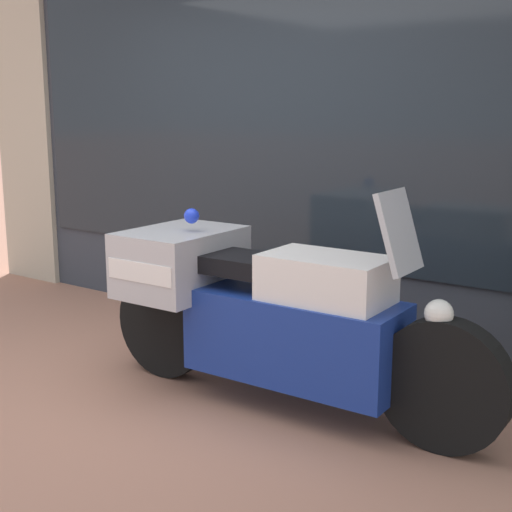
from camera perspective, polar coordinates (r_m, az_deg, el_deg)
ground_plane at (r=4.20m, az=-13.68°, el=-11.52°), size 60.00×60.00×0.00m
shop_building at (r=5.57m, az=-1.06°, el=13.69°), size 6.21×0.55×3.63m
window_display at (r=5.38m, az=4.63°, el=-1.03°), size 5.05×0.30×1.83m
paramedic_motorcycle at (r=3.97m, az=0.52°, el=-4.19°), size 2.43×0.73×1.25m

